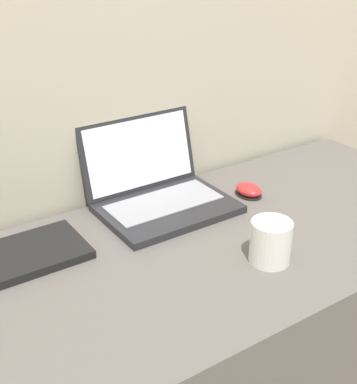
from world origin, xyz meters
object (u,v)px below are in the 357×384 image
object	(u,v)px
laptop	(158,189)
computer_mouse	(249,190)
external_keyboard	(1,263)
drink_cup	(271,241)

from	to	relation	value
laptop	computer_mouse	bearing A→B (deg)	-20.56
external_keyboard	computer_mouse	bearing A→B (deg)	-2.79
drink_cup	external_keyboard	bearing A→B (deg)	148.31
laptop	external_keyboard	world-z (taller)	laptop
laptop	computer_mouse	size ratio (longest dim) A/B	3.99
laptop	drink_cup	bearing A→B (deg)	-80.30
computer_mouse	laptop	bearing A→B (deg)	159.44
drink_cup	computer_mouse	xyz separation A→B (m)	(0.18, 0.28, -0.04)
drink_cup	laptop	bearing A→B (deg)	99.70
drink_cup	external_keyboard	size ratio (longest dim) A/B	0.26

